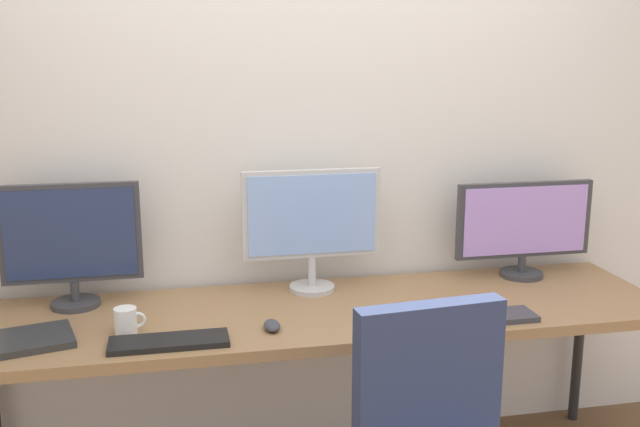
# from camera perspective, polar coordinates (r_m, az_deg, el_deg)

# --- Properties ---
(wall_back) EXTENTS (5.00, 0.10, 2.60)m
(wall_back) POSITION_cam_1_polar(r_m,az_deg,el_deg) (3.01, -1.42, 5.46)
(wall_back) COLOR silver
(wall_back) RESTS_ON ground_plane
(desk) EXTENTS (2.60, 0.68, 0.74)m
(desk) POSITION_cam_1_polar(r_m,az_deg,el_deg) (2.76, 0.21, -8.28)
(desk) COLOR #936D47
(desk) RESTS_ON ground_plane
(monitor_left) EXTENTS (0.51, 0.18, 0.47)m
(monitor_left) POSITION_cam_1_polar(r_m,az_deg,el_deg) (2.84, -18.78, -1.97)
(monitor_left) COLOR #38383D
(monitor_left) RESTS_ON desk
(monitor_center) EXTENTS (0.54, 0.18, 0.49)m
(monitor_center) POSITION_cam_1_polar(r_m,az_deg,el_deg) (2.86, -0.65, -0.62)
(monitor_center) COLOR silver
(monitor_center) RESTS_ON desk
(monitor_right) EXTENTS (0.59, 0.18, 0.40)m
(monitor_right) POSITION_cam_1_polar(r_m,az_deg,el_deg) (3.16, 15.57, -0.86)
(monitor_right) COLOR #38383D
(monitor_right) RESTS_ON desk
(keyboard_left) EXTENTS (0.39, 0.13, 0.02)m
(keyboard_left) POSITION_cam_1_polar(r_m,az_deg,el_deg) (2.47, -11.65, -9.74)
(keyboard_left) COLOR black
(keyboard_left) RESTS_ON desk
(keyboard_right) EXTENTS (0.33, 0.13, 0.02)m
(keyboard_right) POSITION_cam_1_polar(r_m,az_deg,el_deg) (2.70, 13.06, -7.82)
(keyboard_right) COLOR #38383D
(keyboard_right) RESTS_ON desk
(computer_mouse) EXTENTS (0.06, 0.10, 0.03)m
(computer_mouse) POSITION_cam_1_polar(r_m,az_deg,el_deg) (2.55, -3.76, -8.67)
(computer_mouse) COLOR #38383D
(computer_mouse) RESTS_ON desk
(laptop_closed) EXTENTS (0.36, 0.29, 0.02)m
(laptop_closed) POSITION_cam_1_polar(r_m,az_deg,el_deg) (2.61, -22.19, -9.16)
(laptop_closed) COLOR #2D2D2D
(laptop_closed) RESTS_ON desk
(coffee_mug) EXTENTS (0.11, 0.08, 0.09)m
(coffee_mug) POSITION_cam_1_polar(r_m,az_deg,el_deg) (2.59, -14.81, -8.05)
(coffee_mug) COLOR white
(coffee_mug) RESTS_ON desk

